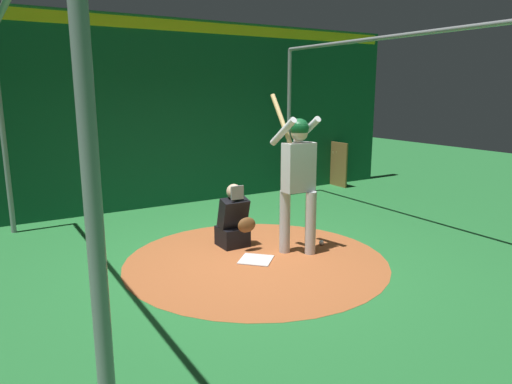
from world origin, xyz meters
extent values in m
plane|color=#287A38|center=(0.00, 0.00, 0.00)|extent=(27.27, 27.27, 0.00)
cylinder|color=#B76033|center=(0.00, 0.00, 0.00)|extent=(3.54, 3.54, 0.01)
cube|color=white|center=(0.00, 0.00, 0.01)|extent=(0.59, 0.59, 0.01)
cylinder|color=#BCBCC0|center=(0.16, 0.79, 0.45)|extent=(0.15, 0.15, 0.89)
cylinder|color=#BCBCC0|center=(-0.08, 0.52, 0.45)|extent=(0.15, 0.15, 0.89)
cube|color=silver|center=(0.04, 0.66, 1.23)|extent=(0.22, 0.44, 0.67)
cylinder|color=silver|center=(-0.06, 0.85, 1.71)|extent=(0.54, 0.09, 0.42)
cylinder|color=silver|center=(-0.06, 0.46, 1.71)|extent=(0.54, 0.09, 0.42)
sphere|color=beige|center=(0.04, 0.66, 1.70)|extent=(0.23, 0.23, 0.23)
sphere|color=#0F4C23|center=(0.04, 0.66, 1.76)|extent=(0.26, 0.26, 0.26)
cylinder|color=tan|center=(-0.18, 0.52, 1.84)|extent=(0.54, 0.06, 0.73)
cube|color=black|center=(-0.71, 0.02, 0.15)|extent=(0.40, 0.40, 0.29)
cube|color=black|center=(-0.67, 0.02, 0.51)|extent=(0.31, 0.40, 0.47)
sphere|color=beige|center=(-0.65, 0.02, 0.83)|extent=(0.22, 0.22, 0.22)
cube|color=gray|center=(-0.55, 0.02, 0.83)|extent=(0.03, 0.20, 0.20)
ellipsoid|color=brown|center=(-0.39, 0.08, 0.39)|extent=(0.12, 0.28, 0.22)
cube|color=#145133|center=(-3.68, 0.00, 1.80)|extent=(0.20, 11.27, 3.59)
cube|color=yellow|center=(-3.57, 0.00, 3.44)|extent=(0.03, 11.04, 0.20)
cylinder|color=gray|center=(-3.13, -2.70, 1.54)|extent=(0.08, 0.08, 3.08)
cylinder|color=gray|center=(3.13, -2.70, 1.54)|extent=(0.08, 0.08, 3.08)
cylinder|color=gray|center=(-3.13, 2.70, 1.54)|extent=(0.08, 0.08, 3.08)
cylinder|color=gray|center=(0.00, -2.70, 3.08)|extent=(6.26, 0.07, 0.07)
cylinder|color=gray|center=(0.00, 2.70, 3.08)|extent=(6.26, 0.07, 0.07)
cube|color=olive|center=(-3.43, 4.29, 0.53)|extent=(0.82, 0.04, 1.05)
cylinder|color=black|center=(-3.74, 4.35, 0.42)|extent=(0.06, 0.17, 0.84)
cylinder|color=tan|center=(-3.62, 4.35, 0.41)|extent=(0.06, 0.17, 0.82)
cylinder|color=tan|center=(-3.50, 4.35, 0.41)|extent=(0.06, 0.18, 0.83)
cylinder|color=tan|center=(-3.38, 4.35, 0.42)|extent=(0.06, 0.18, 0.85)
cylinder|color=tan|center=(-3.26, 4.35, 0.43)|extent=(0.06, 0.14, 0.87)
cylinder|color=black|center=(-3.14, 4.35, 0.44)|extent=(0.06, 0.15, 0.88)
sphere|color=white|center=(-1.08, 0.40, 0.04)|extent=(0.07, 0.07, 0.07)
sphere|color=white|center=(-0.04, 1.16, 0.04)|extent=(0.07, 0.07, 0.07)
camera|label=1|loc=(5.17, -3.11, 2.26)|focal=33.04mm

